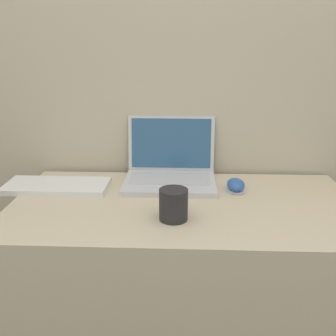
{
  "coord_description": "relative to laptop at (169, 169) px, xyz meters",
  "views": [
    {
      "loc": [
        0.0,
        -0.92,
        1.27
      ],
      "look_at": [
        -0.05,
        0.43,
        0.83
      ],
      "focal_mm": 42.0,
      "sensor_mm": 36.0,
      "label": 1
    }
  ],
  "objects": [
    {
      "name": "computer_mouse",
      "position": [
        0.24,
        -0.09,
        -0.03
      ],
      "size": [
        0.07,
        0.1,
        0.04
      ],
      "color": "white",
      "rests_on": "desk"
    },
    {
      "name": "drink_cup",
      "position": [
        0.02,
        -0.34,
        0.0
      ],
      "size": [
        0.09,
        0.09,
        0.1
      ],
      "color": "#232326",
      "rests_on": "desk"
    },
    {
      "name": "wall_back",
      "position": [
        0.05,
        0.14,
        0.46
      ],
      "size": [
        7.0,
        0.04,
        2.5
      ],
      "color": "#BCB299",
      "rests_on": "ground_plane"
    },
    {
      "name": "laptop",
      "position": [
        0.0,
        0.0,
        0.0
      ],
      "size": [
        0.34,
        0.29,
        0.24
      ],
      "color": "silver",
      "rests_on": "desk"
    },
    {
      "name": "desk",
      "position": [
        0.05,
        -0.21,
        -0.42
      ],
      "size": [
        1.17,
        0.62,
        0.74
      ],
      "color": "beige",
      "rests_on": "ground_plane"
    },
    {
      "name": "external_keyboard",
      "position": [
        -0.42,
        -0.1,
        -0.04
      ],
      "size": [
        0.38,
        0.17,
        0.02
      ],
      "color": "silver",
      "rests_on": "desk"
    }
  ]
}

